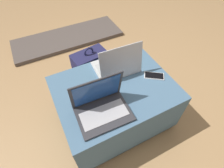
{
  "coord_description": "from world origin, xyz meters",
  "views": [
    {
      "loc": [
        -0.38,
        -0.7,
        1.38
      ],
      "look_at": [
        -0.04,
        -0.03,
        0.5
      ],
      "focal_mm": 28.0,
      "sensor_mm": 36.0,
      "label": 1
    }
  ],
  "objects_px": {
    "laptop_far": "(117,65)",
    "backpack": "(91,71)",
    "laptop_near": "(101,106)",
    "cell_phone": "(154,76)"
  },
  "relations": [
    {
      "from": "laptop_near",
      "to": "laptop_far",
      "type": "relative_size",
      "value": 1.02
    },
    {
      "from": "backpack",
      "to": "laptop_near",
      "type": "bearing_deg",
      "value": 68.65
    },
    {
      "from": "laptop_far",
      "to": "cell_phone",
      "type": "height_order",
      "value": "laptop_far"
    },
    {
      "from": "cell_phone",
      "to": "backpack",
      "type": "bearing_deg",
      "value": 69.51
    },
    {
      "from": "cell_phone",
      "to": "backpack",
      "type": "xyz_separation_m",
      "value": [
        -0.34,
        0.48,
        -0.23
      ]
    },
    {
      "from": "laptop_far",
      "to": "backpack",
      "type": "relative_size",
      "value": 0.68
    },
    {
      "from": "laptop_near",
      "to": "backpack",
      "type": "relative_size",
      "value": 0.7
    },
    {
      "from": "laptop_far",
      "to": "cell_phone",
      "type": "distance_m",
      "value": 0.29
    },
    {
      "from": "laptop_far",
      "to": "backpack",
      "type": "bearing_deg",
      "value": -65.68
    },
    {
      "from": "laptop_far",
      "to": "backpack",
      "type": "distance_m",
      "value": 0.42
    }
  ]
}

